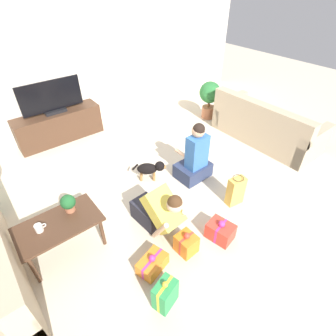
# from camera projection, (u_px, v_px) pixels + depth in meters

# --- Properties ---
(ground_plane) EXTENTS (16.00, 16.00, 0.00)m
(ground_plane) POSITION_uv_depth(u_px,v_px,m) (160.00, 188.00, 4.04)
(ground_plane) COLOR beige
(wall_back) EXTENTS (8.40, 0.06, 2.60)m
(wall_back) POSITION_uv_depth(u_px,v_px,m) (74.00, 62.00, 4.87)
(wall_back) COLOR silver
(wall_back) RESTS_ON ground_plane
(sofa_right) EXTENTS (0.87, 1.99, 0.83)m
(sofa_right) POSITION_uv_depth(u_px,v_px,m) (265.00, 126.00, 4.97)
(sofa_right) COLOR tan
(sofa_right) RESTS_ON ground_plane
(coffee_table) EXTENTS (0.90, 0.52, 0.48)m
(coffee_table) POSITION_uv_depth(u_px,v_px,m) (59.00, 227.00, 2.91)
(coffee_table) COLOR #472D1E
(coffee_table) RESTS_ON ground_plane
(tv_console) EXTENTS (1.57, 0.42, 0.57)m
(tv_console) POSITION_uv_depth(u_px,v_px,m) (59.00, 126.00, 5.01)
(tv_console) COLOR #472D1E
(tv_console) RESTS_ON ground_plane
(tv) EXTENTS (1.09, 0.20, 0.59)m
(tv) POSITION_uv_depth(u_px,v_px,m) (52.00, 99.00, 4.67)
(tv) COLOR black
(tv) RESTS_ON tv_console
(potted_plant_corner_right) EXTENTS (0.45, 0.45, 0.81)m
(potted_plant_corner_right) POSITION_uv_depth(u_px,v_px,m) (210.00, 96.00, 5.60)
(potted_plant_corner_right) COLOR #A36042
(potted_plant_corner_right) RESTS_ON ground_plane
(person_kneeling) EXTENTS (0.37, 0.80, 0.77)m
(person_kneeling) POSITION_uv_depth(u_px,v_px,m) (158.00, 211.00, 3.22)
(person_kneeling) COLOR #23232D
(person_kneeling) RESTS_ON ground_plane
(person_sitting) EXTENTS (0.53, 0.48, 0.98)m
(person_sitting) POSITION_uv_depth(u_px,v_px,m) (195.00, 159.00, 4.04)
(person_sitting) COLOR #283351
(person_sitting) RESTS_ON ground_plane
(dog) EXTENTS (0.44, 0.36, 0.32)m
(dog) POSITION_uv_depth(u_px,v_px,m) (151.00, 168.00, 4.10)
(dog) COLOR black
(dog) RESTS_ON ground_plane
(gift_box_a) EXTENTS (0.39, 0.31, 0.23)m
(gift_box_a) POSITION_uv_depth(u_px,v_px,m) (152.00, 264.00, 2.92)
(gift_box_a) COLOR orange
(gift_box_a) RESTS_ON ground_plane
(gift_box_b) EXTENTS (0.30, 0.36, 0.29)m
(gift_box_b) POSITION_uv_depth(u_px,v_px,m) (220.00, 231.00, 3.24)
(gift_box_b) COLOR red
(gift_box_b) RESTS_ON ground_plane
(gift_box_c) EXTENTS (0.28, 0.23, 0.38)m
(gift_box_c) POSITION_uv_depth(u_px,v_px,m) (165.00, 294.00, 2.57)
(gift_box_c) COLOR #2D934C
(gift_box_c) RESTS_ON ground_plane
(gift_box_d) EXTENTS (0.23, 0.24, 0.31)m
(gift_box_d) POSITION_uv_depth(u_px,v_px,m) (186.00, 244.00, 3.08)
(gift_box_d) COLOR orange
(gift_box_d) RESTS_ON ground_plane
(gift_bag_a) EXTENTS (0.26, 0.17, 0.46)m
(gift_bag_a) POSITION_uv_depth(u_px,v_px,m) (236.00, 191.00, 3.66)
(gift_bag_a) COLOR #E5B74C
(gift_bag_a) RESTS_ON ground_plane
(mug) EXTENTS (0.12, 0.08, 0.09)m
(mug) POSITION_uv_depth(u_px,v_px,m) (39.00, 228.00, 2.77)
(mug) COLOR silver
(mug) RESTS_ON coffee_table
(tabletop_plant) EXTENTS (0.17, 0.17, 0.22)m
(tabletop_plant) POSITION_uv_depth(u_px,v_px,m) (68.00, 203.00, 2.95)
(tabletop_plant) COLOR #A36042
(tabletop_plant) RESTS_ON coffee_table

